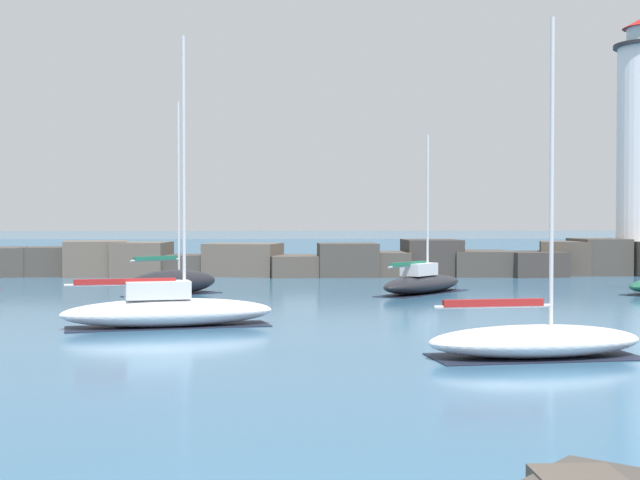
{
  "coord_description": "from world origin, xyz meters",
  "views": [
    {
      "loc": [
        -0.66,
        -9.29,
        3.9
      ],
      "look_at": [
        0.51,
        23.94,
        3.13
      ],
      "focal_mm": 50.0,
      "sensor_mm": 36.0,
      "label": 1
    }
  ],
  "objects_px": {
    "sailboat_moored_0": "(535,340)",
    "sailboat_moored_2": "(167,310)",
    "sailboat_moored_1": "(422,282)",
    "sailboat_moored_7": "(173,282)"
  },
  "relations": [
    {
      "from": "sailboat_moored_0",
      "to": "sailboat_moored_2",
      "type": "xyz_separation_m",
      "value": [
        -11.38,
        7.57,
        0.13
      ]
    },
    {
      "from": "sailboat_moored_2",
      "to": "sailboat_moored_1",
      "type": "bearing_deg",
      "value": 51.13
    },
    {
      "from": "sailboat_moored_1",
      "to": "sailboat_moored_0",
      "type": "bearing_deg",
      "value": -90.18
    },
    {
      "from": "sailboat_moored_2",
      "to": "sailboat_moored_7",
      "type": "height_order",
      "value": "sailboat_moored_2"
    },
    {
      "from": "sailboat_moored_7",
      "to": "sailboat_moored_2",
      "type": "bearing_deg",
      "value": -83.39
    },
    {
      "from": "sailboat_moored_2",
      "to": "sailboat_moored_7",
      "type": "distance_m",
      "value": 13.94
    },
    {
      "from": "sailboat_moored_0",
      "to": "sailboat_moored_1",
      "type": "xyz_separation_m",
      "value": [
        0.07,
        21.77,
        0.09
      ]
    },
    {
      "from": "sailboat_moored_1",
      "to": "sailboat_moored_7",
      "type": "distance_m",
      "value": 13.06
    },
    {
      "from": "sailboat_moored_0",
      "to": "sailboat_moored_1",
      "type": "bearing_deg",
      "value": 89.82
    },
    {
      "from": "sailboat_moored_0",
      "to": "sailboat_moored_7",
      "type": "height_order",
      "value": "sailboat_moored_7"
    }
  ]
}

